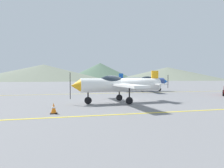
% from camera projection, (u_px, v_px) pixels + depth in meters
% --- Properties ---
extents(ground_plane, '(400.00, 400.00, 0.00)m').
position_uv_depth(ground_plane, '(123.00, 102.00, 14.59)').
color(ground_plane, slate).
extents(apron_line_near, '(80.00, 0.16, 0.01)m').
position_uv_depth(apron_line_near, '(149.00, 113.00, 9.97)').
color(apron_line_near, yellow).
rests_on(apron_line_near, ground_plane).
extents(apron_line_far, '(80.00, 0.16, 0.01)m').
position_uv_depth(apron_line_far, '(104.00, 93.00, 22.25)').
color(apron_line_far, yellow).
rests_on(apron_line_far, ground_plane).
extents(airplane_near, '(7.21, 8.29, 2.48)m').
position_uv_depth(airplane_near, '(118.00, 84.00, 14.03)').
color(airplane_near, white).
rests_on(airplane_near, ground_plane).
extents(airplane_mid, '(7.23, 8.30, 2.48)m').
position_uv_depth(airplane_mid, '(143.00, 81.00, 25.82)').
color(airplane_mid, '#33478C').
rests_on(airplane_mid, ground_plane).
extents(traffic_cone_front, '(0.36, 0.36, 0.59)m').
position_uv_depth(traffic_cone_front, '(54.00, 108.00, 9.81)').
color(traffic_cone_front, black).
rests_on(traffic_cone_front, ground_plane).
extents(hill_centerleft, '(83.17, 83.17, 10.23)m').
position_uv_depth(hill_centerleft, '(44.00, 72.00, 118.27)').
color(hill_centerleft, slate).
rests_on(hill_centerleft, ground_plane).
extents(hill_centerright, '(57.46, 57.46, 13.83)m').
position_uv_depth(hill_centerright, '(100.00, 71.00, 152.24)').
color(hill_centerright, '#4C6651').
rests_on(hill_centerright, ground_plane).
extents(hill_right, '(84.03, 84.03, 9.85)m').
position_uv_depth(hill_right, '(167.00, 74.00, 143.17)').
color(hill_right, slate).
rests_on(hill_right, ground_plane).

